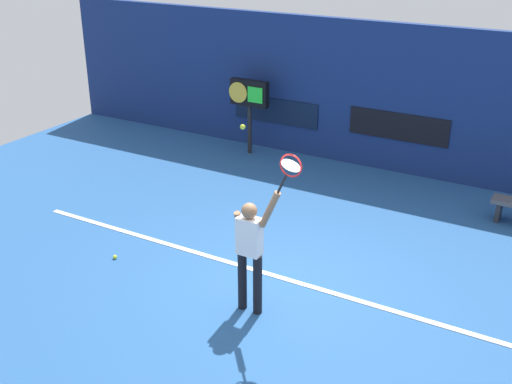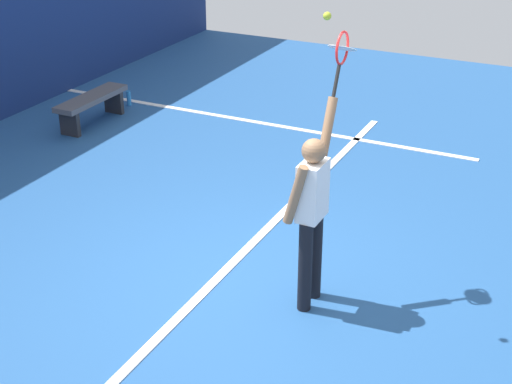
# 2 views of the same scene
# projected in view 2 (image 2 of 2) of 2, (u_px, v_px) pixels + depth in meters

# --- Properties ---
(ground_plane) EXTENTS (18.00, 18.00, 0.00)m
(ground_plane) POSITION_uv_depth(u_px,v_px,m) (244.00, 281.00, 7.75)
(ground_plane) COLOR #23518C
(court_baseline) EXTENTS (10.00, 0.10, 0.01)m
(court_baseline) POSITION_uv_depth(u_px,v_px,m) (221.00, 275.00, 7.86)
(court_baseline) COLOR white
(court_baseline) RESTS_ON ground_plane
(court_sideline) EXTENTS (0.10, 7.00, 0.01)m
(court_sideline) POSITION_uv_depth(u_px,v_px,m) (250.00, 121.00, 11.91)
(court_sideline) COLOR white
(court_sideline) RESTS_ON ground_plane
(tennis_player) EXTENTS (0.72, 0.31, 1.96)m
(tennis_player) POSITION_uv_depth(u_px,v_px,m) (312.00, 208.00, 6.99)
(tennis_player) COLOR black
(tennis_player) RESTS_ON ground_plane
(tennis_racket) EXTENTS (0.41, 0.27, 0.62)m
(tennis_racket) POSITION_uv_depth(u_px,v_px,m) (342.00, 52.00, 6.89)
(tennis_racket) COLOR black
(tennis_ball) EXTENTS (0.07, 0.07, 0.07)m
(tennis_ball) POSITION_uv_depth(u_px,v_px,m) (327.00, 16.00, 6.15)
(tennis_ball) COLOR #CCE033
(court_bench) EXTENTS (1.40, 0.36, 0.45)m
(court_bench) POSITION_uv_depth(u_px,v_px,m) (92.00, 103.00, 11.68)
(court_bench) COLOR #4C4C51
(court_bench) RESTS_ON ground_plane
(water_bottle) EXTENTS (0.07, 0.07, 0.24)m
(water_bottle) POSITION_uv_depth(u_px,v_px,m) (129.00, 98.00, 12.55)
(water_bottle) COLOR #338CD8
(water_bottle) RESTS_ON ground_plane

